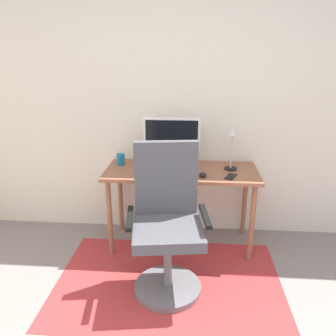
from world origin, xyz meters
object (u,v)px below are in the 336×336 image
object	(u,v)px
desk	(181,179)
desk_lamp	(232,145)
monitor	(172,136)
computer_mouse	(203,175)
coffee_cup	(121,159)
cell_phone	(231,176)
office_chair	(167,230)
keyboard	(165,174)

from	to	relation	value
desk	desk_lamp	distance (m)	0.54
monitor	computer_mouse	world-z (taller)	monitor
coffee_cup	cell_phone	world-z (taller)	coffee_cup
desk	cell_phone	xyz separation A→B (m)	(0.42, -0.15, 0.09)
monitor	desk_lamp	size ratio (longest dim) A/B	1.37
monitor	office_chair	xyz separation A→B (m)	(0.02, -0.76, -0.52)
keyboard	desk	bearing A→B (deg)	48.59
monitor	cell_phone	distance (m)	0.65
monitor	desk_lamp	distance (m)	0.54
monitor	cell_phone	world-z (taller)	monitor
desk	monitor	bearing A→B (deg)	124.02
desk_lamp	keyboard	bearing A→B (deg)	-160.98
office_chair	computer_mouse	bearing A→B (deg)	52.74
monitor	office_chair	world-z (taller)	monitor
monitor	coffee_cup	distance (m)	0.52
cell_phone	desk_lamp	size ratio (longest dim) A/B	0.38
desk	monitor	xyz separation A→B (m)	(-0.10, 0.14, 0.35)
desk	keyboard	xyz separation A→B (m)	(-0.13, -0.15, 0.10)
computer_mouse	coffee_cup	world-z (taller)	coffee_cup
monitor	desk_lamp	xyz separation A→B (m)	(0.53, -0.10, -0.04)
desk	desk_lamp	bearing A→B (deg)	6.07
keyboard	office_chair	world-z (taller)	office_chair
coffee_cup	cell_phone	size ratio (longest dim) A/B	0.74
desk_lamp	desk	bearing A→B (deg)	-173.93
computer_mouse	cell_phone	distance (m)	0.23
computer_mouse	office_chair	distance (m)	0.60
computer_mouse	office_chair	bearing A→B (deg)	-119.48
monitor	cell_phone	size ratio (longest dim) A/B	3.65
monitor	keyboard	world-z (taller)	monitor
monitor	keyboard	bearing A→B (deg)	-96.86
coffee_cup	office_chair	bearing A→B (deg)	-56.13
cell_phone	desk_lamp	distance (m)	0.30
desk	computer_mouse	world-z (taller)	computer_mouse
monitor	computer_mouse	bearing A→B (deg)	-46.71
computer_mouse	monitor	bearing A→B (deg)	133.29
monitor	desk_lamp	bearing A→B (deg)	-10.29
computer_mouse	coffee_cup	distance (m)	0.80
desk_lamp	monitor	bearing A→B (deg)	169.71
coffee_cup	cell_phone	distance (m)	1.02
desk_lamp	computer_mouse	bearing A→B (deg)	-140.97
desk_lamp	coffee_cup	bearing A→B (deg)	176.61
cell_phone	desk_lamp	bearing A→B (deg)	107.52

